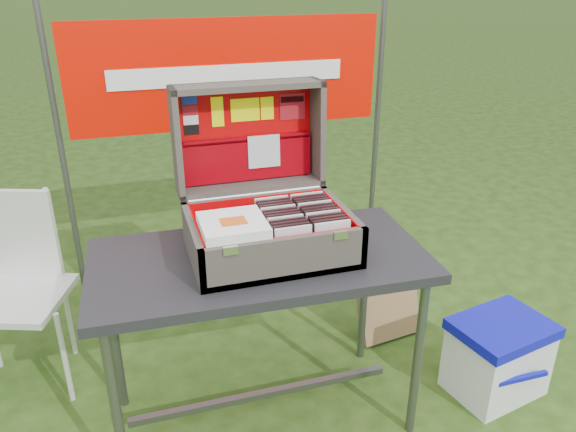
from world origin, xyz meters
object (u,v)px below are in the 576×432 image
object	(u,v)px
suitcase	(265,176)
cardboard_box	(388,305)
table	(261,341)
cooler	(497,357)
chair	(17,301)

from	to	relation	value
suitcase	cardboard_box	xyz separation A→B (m)	(0.74, 0.32, -0.91)
table	cooler	distance (m)	1.10
table	chair	size ratio (longest dim) A/B	1.41
chair	table	bearing A→B (deg)	-9.20
table	cardboard_box	size ratio (longest dim) A/B	3.56
chair	cardboard_box	size ratio (longest dim) A/B	2.53
table	suitcase	xyz separation A→B (m)	(0.05, 0.06, 0.69)
table	cooler	size ratio (longest dim) A/B	3.06
cooler	suitcase	bearing A→B (deg)	156.86
table	cardboard_box	distance (m)	0.90
cooler	cardboard_box	bearing A→B (deg)	106.44
cooler	chair	bearing A→B (deg)	150.22
suitcase	cardboard_box	distance (m)	1.22
suitcase	cooler	world-z (taller)	suitcase
cooler	cardboard_box	world-z (taller)	cooler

